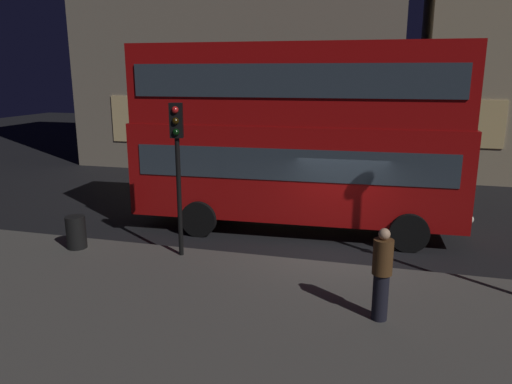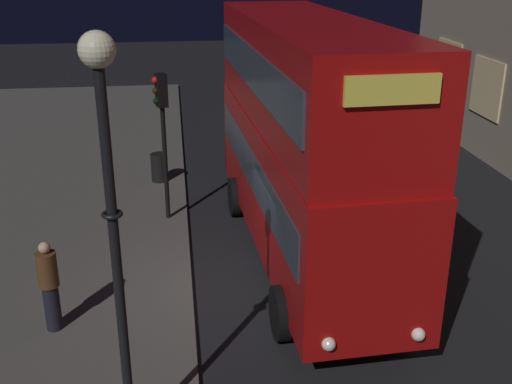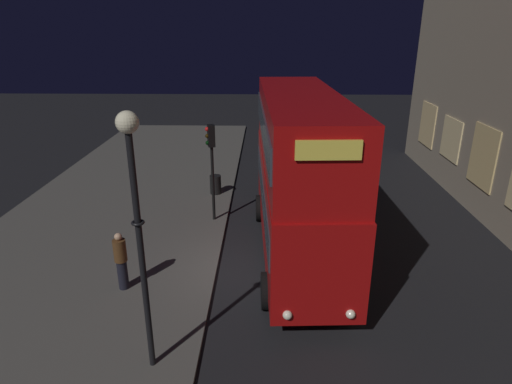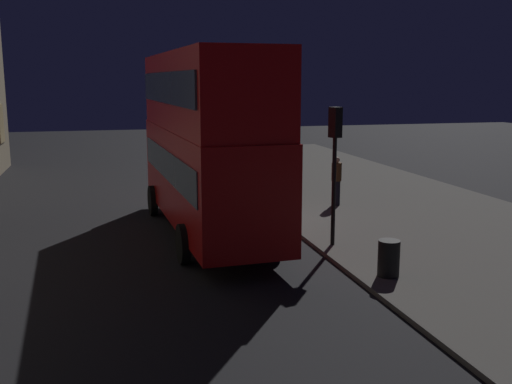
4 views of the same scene
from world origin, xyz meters
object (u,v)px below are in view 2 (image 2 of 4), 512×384
Objects in this scene: double_decker_bus at (305,131)px; street_lamp at (109,181)px; pedestrian at (49,285)px; litter_bin at (159,167)px; traffic_light_near_kerb at (162,117)px.

double_decker_bus is 7.05m from street_lamp.
pedestrian is 2.07× the size of litter_bin.
double_decker_bus is 5.43× the size of pedestrian.
traffic_light_near_kerb is 4.42× the size of litter_bin.
street_lamp is (8.26, -0.51, 1.30)m from traffic_light_near_kerb.
double_decker_bus is at bearing 32.97° from litter_bin.
litter_bin is at bearing 167.69° from traffic_light_near_kerb.
street_lamp is 3.24× the size of pedestrian.
double_decker_bus reaches higher than pedestrian.
pedestrian is at bearing -152.46° from street_lamp.
pedestrian is (-3.16, -1.65, -3.18)m from street_lamp.
double_decker_bus is at bearing 147.28° from street_lamp.
double_decker_bus is at bearing 36.51° from traffic_light_near_kerb.
street_lamp reaches higher than litter_bin.
street_lamp is at bearing -35.39° from double_decker_bus.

